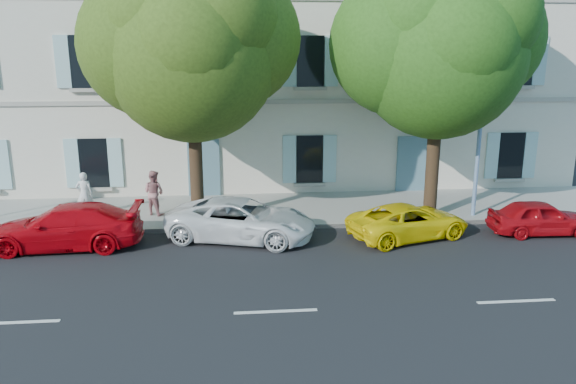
{
  "coord_description": "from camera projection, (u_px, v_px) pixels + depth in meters",
  "views": [
    {
      "loc": [
        -0.85,
        -16.24,
        6.11
      ],
      "look_at": [
        0.86,
        2.0,
        1.4
      ],
      "focal_mm": 35.0,
      "sensor_mm": 36.0,
      "label": 1
    }
  ],
  "objects": [
    {
      "name": "car_red_coupe",
      "position": [
        65.0,
        227.0,
        17.56
      ],
      "size": [
        4.75,
        1.97,
        1.37
      ],
      "primitive_type": "imported",
      "rotation": [
        0.0,
        0.0,
        4.72
      ],
      "color": "#BF050E",
      "rests_on": "ground"
    },
    {
      "name": "street_lamp",
      "position": [
        484.0,
        99.0,
        19.45
      ],
      "size": [
        0.37,
        1.61,
        7.5
      ],
      "color": "#7293BF",
      "rests_on": "sidewalk"
    },
    {
      "name": "car_white_coupe",
      "position": [
        242.0,
        220.0,
        18.33
      ],
      "size": [
        5.25,
        3.48,
        1.34
      ],
      "primitive_type": "imported",
      "rotation": [
        0.0,
        0.0,
        1.29
      ],
      "color": "white",
      "rests_on": "ground"
    },
    {
      "name": "ground",
      "position": [
        266.0,
        253.0,
        17.26
      ],
      "size": [
        90.0,
        90.0,
        0.0
      ],
      "primitive_type": "plane",
      "color": "black"
    },
    {
      "name": "car_yellow_supercar",
      "position": [
        409.0,
        221.0,
        18.51
      ],
      "size": [
        4.47,
        3.05,
        1.14
      ],
      "primitive_type": "imported",
      "rotation": [
        0.0,
        0.0,
        1.88
      ],
      "color": "yellow",
      "rests_on": "ground"
    },
    {
      "name": "pedestrian_a",
      "position": [
        85.0,
        194.0,
        20.46
      ],
      "size": [
        0.62,
        0.43,
        1.61
      ],
      "primitive_type": "imported",
      "rotation": [
        0.0,
        0.0,
        3.22
      ],
      "color": "silver",
      "rests_on": "sidewalk"
    },
    {
      "name": "tree_left",
      "position": [
        191.0,
        55.0,
        18.31
      ],
      "size": [
        5.76,
        5.76,
        8.93
      ],
      "color": "#3A2819",
      "rests_on": "sidewalk"
    },
    {
      "name": "building",
      "position": [
        253.0,
        51.0,
        25.6
      ],
      "size": [
        28.0,
        7.0,
        12.0
      ],
      "primitive_type": "cube",
      "color": "beige",
      "rests_on": "ground"
    },
    {
      "name": "pedestrian_b",
      "position": [
        154.0,
        193.0,
        20.52
      ],
      "size": [
        1.01,
        0.95,
        1.65
      ],
      "primitive_type": "imported",
      "rotation": [
        0.0,
        0.0,
        2.61
      ],
      "color": "#B17174",
      "rests_on": "sidewalk"
    },
    {
      "name": "tree_right",
      "position": [
        440.0,
        54.0,
        19.14
      ],
      "size": [
        5.82,
        5.82,
        8.96
      ],
      "color": "#3A2819",
      "rests_on": "sidewalk"
    },
    {
      "name": "sidewalk",
      "position": [
        260.0,
        210.0,
        21.53
      ],
      "size": [
        36.0,
        4.5,
        0.15
      ],
      "primitive_type": "cube",
      "color": "#A09E96",
      "rests_on": "ground"
    },
    {
      "name": "kerb",
      "position": [
        263.0,
        227.0,
        19.44
      ],
      "size": [
        36.0,
        0.16,
        0.16
      ],
      "primitive_type": "cube",
      "color": "#9E998E",
      "rests_on": "ground"
    },
    {
      "name": "car_red_hatchback",
      "position": [
        541.0,
        217.0,
        18.87
      ],
      "size": [
        3.47,
        1.5,
        1.16
      ],
      "primitive_type": "imported",
      "rotation": [
        0.0,
        0.0,
        1.53
      ],
      "color": "#AF0A11",
      "rests_on": "ground"
    }
  ]
}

